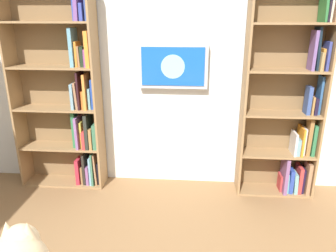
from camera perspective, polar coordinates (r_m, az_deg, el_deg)
wall_back at (r=3.42m, az=-0.03°, el=11.10°), size 4.52×0.06×2.70m
bookshelf_left at (r=3.45m, az=20.97°, el=4.13°), size 0.78×0.28×2.20m
bookshelf_right at (r=3.57m, az=-17.40°, el=5.26°), size 0.91×0.28×2.21m
wall_mounted_tv at (r=3.34m, az=0.90°, el=10.57°), size 0.71×0.07×0.46m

